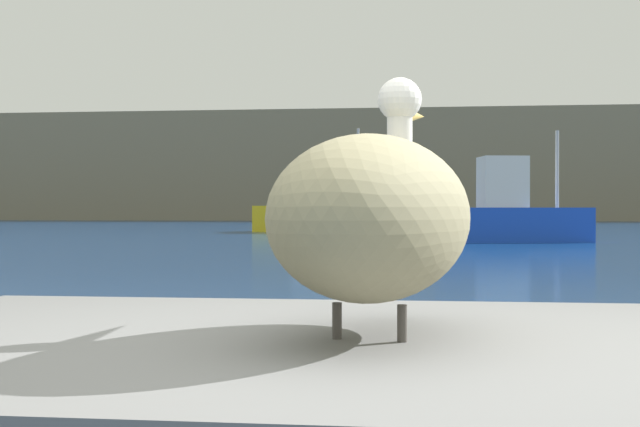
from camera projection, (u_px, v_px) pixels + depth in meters
The scene contains 4 objects.
hillside_backdrop at pixel (424, 169), 82.53m from camera, with size 140.00×17.59×9.68m, color #7F755B.
pelican at pixel (374, 216), 2.71m from camera, with size 0.77×1.49×0.87m.
fishing_boat_blue at pixel (510, 214), 28.81m from camera, with size 5.19×2.56×3.70m.
fishing_boat_yellow at pixel (320, 213), 40.39m from camera, with size 6.43×3.34×4.76m.
Camera 1 is at (0.11, -2.44, 1.13)m, focal length 48.87 mm.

